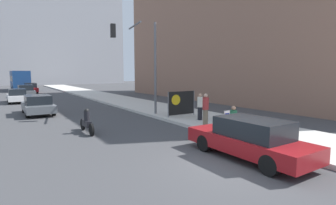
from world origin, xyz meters
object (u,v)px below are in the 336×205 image
Objects in this scene: jogger_on_sidewalk at (206,109)px; motorcycle_on_road at (87,122)px; protest_banner at (181,103)px; seated_protester at (234,117)px; car_on_road_far_lane at (30,88)px; pedestrian_behind at (200,107)px; car_on_road_nearest at (38,105)px; car_on_road_midblock at (17,96)px; city_bus_on_road at (20,79)px; parked_car_curbside at (249,138)px; car_on_road_distant at (26,91)px; traffic_light_pole at (141,53)px.

jogger_on_sidewalk is 6.29m from motorcycle_on_road.
seated_protester is at bearing -94.30° from protest_banner.
motorcycle_on_road is (-6.39, -0.74, -0.51)m from protest_banner.
car_on_road_far_lane is 30.14m from motorcycle_on_road.
car_on_road_far_lane is at bearing -78.14° from pedestrian_behind.
pedestrian_behind reaches higher than car_on_road_nearest.
motorcycle_on_road is (2.08, -17.35, -0.17)m from car_on_road_midblock.
car_on_road_midblock is at bearing -64.29° from pedestrian_behind.
protest_banner is at bearing -42.95° from car_on_road_nearest.
seated_protester is at bearing -81.16° from city_bus_on_road.
car_on_road_nearest is 9.50m from car_on_road_midblock.
protest_banner is 0.46× the size of parked_car_curbside.
car_on_road_midblock is (-8.60, 18.35, -0.28)m from pedestrian_behind.
protest_banner is (0.37, 4.97, 0.21)m from seated_protester.
car_on_road_distant is (1.27, 6.46, 0.05)m from car_on_road_midblock.
car_on_road_far_lane is at bearing 85.86° from car_on_road_nearest.
pedestrian_behind is at bearing -61.96° from traffic_light_pole.
car_on_road_nearest is (-5.79, 5.11, -3.64)m from traffic_light_pole.
car_on_road_far_lane is at bearing 79.89° from car_on_road_distant.
protest_banner is (0.55, 3.02, -0.01)m from jogger_on_sidewalk.
seated_protester is at bearing 50.88° from parked_car_curbside.
city_bus_on_road is at bearing 98.17° from traffic_light_pole.
parked_car_curbside is (-0.82, -9.87, -3.62)m from traffic_light_pole.
car_on_road_distant is (-5.31, 21.04, -3.59)m from traffic_light_pole.
traffic_light_pole reaches higher than car_on_road_distant.
car_on_road_far_lane reaches higher than seated_protester.
car_on_road_far_lane is (-5.69, 34.37, -0.09)m from seated_protester.
parked_car_curbside is 0.45× the size of city_bus_on_road.
pedestrian_behind is 0.34× the size of parked_car_curbside.
car_on_road_distant reaches higher than car_on_road_midblock.
city_bus_on_road is (-6.91, 37.05, 0.85)m from protest_banner.
car_on_road_distant is at bearing 105.92° from seated_protester.
protest_banner is 18.64m from car_on_road_midblock.
car_on_road_far_lane is (-5.52, 32.42, -0.30)m from jogger_on_sidewalk.
pedestrian_behind is 0.15× the size of city_bus_on_road.
seated_protester is 4.99m from protest_banner.
traffic_light_pole reaches higher than car_on_road_midblock.
car_on_road_nearest is 1.04× the size of car_on_road_midblock.
car_on_road_midblock is 2.00× the size of motorcycle_on_road.
car_on_road_midblock is at bearing 103.27° from parked_car_curbside.
car_on_road_midblock is 0.95× the size of car_on_road_distant.
jogger_on_sidewalk is at bearing -68.04° from car_on_road_midblock.
car_on_road_distant is at bearing 88.27° from car_on_road_nearest.
car_on_road_nearest is (-7.30, 12.11, -0.13)m from seated_protester.
traffic_light_pole is at bearing -61.36° from pedestrian_behind.
seated_protester is 0.27× the size of car_on_road_nearest.
traffic_light_pole is 1.33× the size of parked_car_curbside.
pedestrian_behind is 0.37× the size of car_on_road_midblock.
seated_protester is at bearing -35.10° from motorcycle_on_road.
parked_car_curbside is 1.08× the size of car_on_road_midblock.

